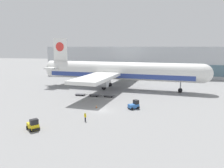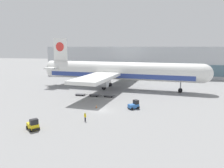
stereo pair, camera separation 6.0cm
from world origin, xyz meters
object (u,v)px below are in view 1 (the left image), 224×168
traffic_cone_near (96,106)px  baggage_tug_foreground (33,125)px  baggage_dolly_lead (80,94)px  airplane_main (117,71)px  baggage_tug_mid (134,105)px  ground_crew_near (85,116)px  baggage_dolly_second (94,95)px  baggage_dolly_third (109,96)px

traffic_cone_near → baggage_tug_foreground: bearing=-113.3°
baggage_tug_foreground → baggage_dolly_lead: 27.00m
baggage_dolly_lead → airplane_main: bearing=59.5°
baggage_tug_mid → baggage_dolly_lead: size_ratio=0.75×
baggage_dolly_lead → ground_crew_near: bearing=-64.7°
baggage_tug_foreground → baggage_dolly_second: (2.67, 26.73, -0.49)m
baggage_dolly_lead → ground_crew_near: 22.71m
baggage_dolly_third → ground_crew_near: size_ratio=2.23×
baggage_dolly_lead → baggage_dolly_third: (8.58, -0.25, 0.00)m
baggage_dolly_second → traffic_cone_near: bearing=-68.2°
baggage_tug_foreground → ground_crew_near: baggage_tug_foreground is taller
baggage_tug_foreground → baggage_tug_mid: size_ratio=1.00×
airplane_main → baggage_dolly_second: airplane_main is taller
baggage_tug_foreground → traffic_cone_near: 16.73m
baggage_dolly_third → traffic_cone_near: size_ratio=5.71×
baggage_dolly_lead → traffic_cone_near: traffic_cone_near is taller
baggage_tug_mid → baggage_tug_foreground: bearing=-172.8°
baggage_tug_foreground → traffic_cone_near: bearing=105.2°
baggage_dolly_second → baggage_dolly_third: size_ratio=1.00×
baggage_dolly_lead → traffic_cone_near: (8.22, -11.59, -0.07)m
airplane_main → ground_crew_near: bearing=-83.5°
baggage_tug_mid → baggage_dolly_second: bearing=100.5°
baggage_tug_foreground → ground_crew_near: 9.33m
baggage_dolly_lead → baggage_dolly_second: bearing=-0.3°
airplane_main → baggage_dolly_third: 13.98m
airplane_main → baggage_dolly_second: size_ratio=15.55×
baggage_dolly_second → traffic_cone_near: 12.04m
airplane_main → ground_crew_near: airplane_main is taller
baggage_tug_foreground → baggage_dolly_lead: (-1.60, 26.95, -0.49)m
baggage_tug_mid → ground_crew_near: 13.14m
baggage_tug_mid → traffic_cone_near: (-8.60, -1.01, -0.56)m
airplane_main → ground_crew_near: 33.92m
baggage_dolly_lead → ground_crew_near: size_ratio=2.23×
airplane_main → traffic_cone_near: size_ratio=88.75×
baggage_tug_foreground → traffic_cone_near: (6.62, 15.36, -0.56)m
airplane_main → traffic_cone_near: (-0.03, -24.22, -5.52)m
baggage_dolly_lead → baggage_dolly_third: bearing=1.0°
baggage_tug_foreground → ground_crew_near: bearing=78.6°
ground_crew_near → traffic_cone_near: size_ratio=2.56×
baggage_tug_foreground → baggage_dolly_second: bearing=122.9°
baggage_tug_foreground → baggage_dolly_lead: size_ratio=0.75×
baggage_dolly_second → baggage_dolly_third: (4.30, -0.03, 0.00)m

